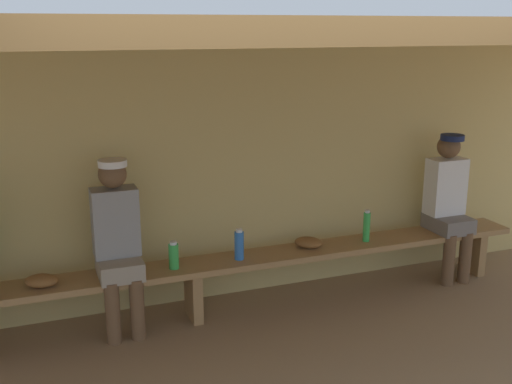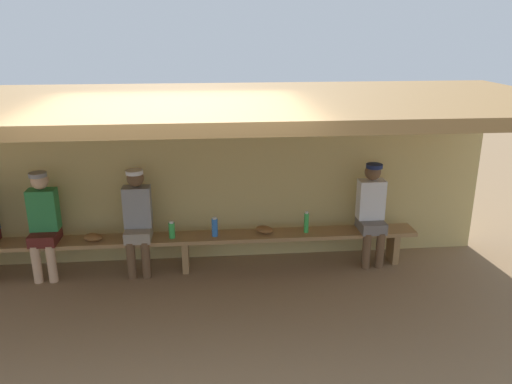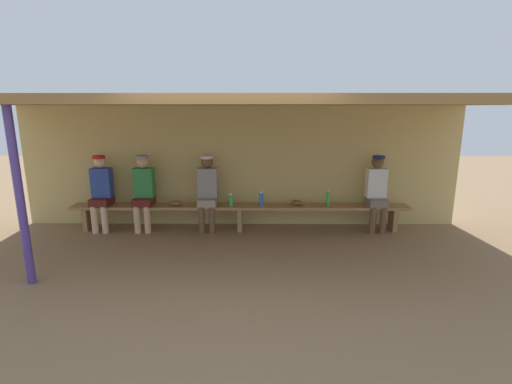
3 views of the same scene
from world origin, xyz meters
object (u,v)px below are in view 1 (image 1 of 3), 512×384
Objects in this scene: water_bottle_clear at (239,245)px; baseball_glove_dark_brown at (41,281)px; water_bottle_green at (174,256)px; baseball_glove_worn at (309,242)px; player_middle at (117,239)px; water_bottle_blue at (367,226)px; bench at (193,273)px; player_rightmost at (448,200)px.

baseball_glove_dark_brown is at bearing -179.80° from water_bottle_clear.
baseball_glove_worn is (1.18, 0.05, -0.06)m from water_bottle_green.
player_middle is 5.60× the size of baseball_glove_dark_brown.
baseball_glove_dark_brown is 1.00× the size of baseball_glove_worn.
baseball_glove_dark_brown is (-0.56, -0.03, -0.24)m from player_middle.
water_bottle_green reaches higher than baseball_glove_dark_brown.
player_middle is 2.14m from water_bottle_blue.
water_bottle_clear is at bearing -3.07° from bench.
water_bottle_clear reaches higher than water_bottle_green.
bench is at bearing 179.70° from water_bottle_blue.
baseball_glove_worn is at bearing 179.14° from player_rightmost.
baseball_glove_worn is (1.02, 0.02, 0.12)m from bench.
water_bottle_blue is at bearing -160.69° from baseball_glove_dark_brown.
player_middle is 0.45m from water_bottle_green.
water_bottle_blue reaches higher than water_bottle_green.
water_bottle_blue is 1.18m from water_bottle_clear.
baseball_glove_worn is at bearing 1.38° from bench.
player_rightmost is (2.99, 0.00, 0.00)m from player_middle.
baseball_glove_dark_brown is (-0.98, 0.00, -0.06)m from water_bottle_green.
water_bottle_blue reaches higher than baseball_glove_worn.
player_rightmost is 5.27× the size of water_bottle_clear.
player_middle reaches higher than baseball_glove_worn.
bench is 4.46× the size of player_middle.
player_rightmost is 5.60× the size of baseball_glove_dark_brown.
water_bottle_blue is at bearing -0.32° from player_middle.
player_middle is 1.61m from baseball_glove_worn.
water_bottle_green is (0.42, -0.03, -0.18)m from player_middle.
player_middle reaches higher than water_bottle_green.
baseball_glove_worn is at bearing 4.04° from water_bottle_clear.
water_bottle_green reaches higher than bench.
water_bottle_clear is 1.52m from baseball_glove_dark_brown.
player_middle is at bearing 179.68° from water_bottle_blue.
water_bottle_clear is (0.38, -0.02, 0.19)m from bench.
water_bottle_clear is at bearing -179.32° from player_rightmost.
baseball_glove_worn is (2.15, 0.05, 0.00)m from baseball_glove_dark_brown.
bench is 1.58m from water_bottle_blue.
water_bottle_clear is at bearing 0.86° from water_bottle_green.
player_rightmost is (2.42, 0.00, 0.36)m from bench.
player_middle is 1.00× the size of player_rightmost.
player_rightmost reaches higher than water_bottle_blue.
player_middle reaches higher than water_bottle_blue.
water_bottle_green is 0.93× the size of baseball_glove_worn.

